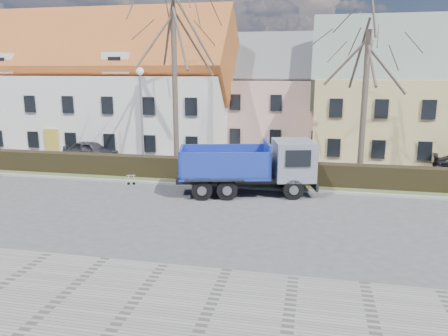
% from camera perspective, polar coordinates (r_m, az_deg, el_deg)
% --- Properties ---
extents(ground, '(120.00, 120.00, 0.00)m').
position_cam_1_polar(ground, '(21.67, -8.03, -5.33)').
color(ground, '#47474A').
extents(sidewalk_near, '(80.00, 5.00, 0.08)m').
position_cam_1_polar(sidewalk_near, '(14.56, -19.77, -15.09)').
color(sidewalk_near, gray).
rests_on(sidewalk_near, ground).
extents(curb_far, '(80.00, 0.30, 0.12)m').
position_cam_1_polar(curb_far, '(25.84, -4.60, -2.16)').
color(curb_far, gray).
rests_on(curb_far, ground).
extents(grass_strip, '(80.00, 3.00, 0.10)m').
position_cam_1_polar(grass_strip, '(27.34, -3.65, -1.34)').
color(grass_strip, '#46542F').
rests_on(grass_strip, ground).
extents(hedge, '(60.00, 0.90, 1.30)m').
position_cam_1_polar(hedge, '(27.01, -3.78, -0.21)').
color(hedge, black).
rests_on(hedge, ground).
extents(building_white, '(26.80, 10.80, 9.50)m').
position_cam_1_polar(building_white, '(40.73, -18.06, 9.36)').
color(building_white, silver).
rests_on(building_white, ground).
extents(building_pink, '(10.80, 8.80, 8.00)m').
position_cam_1_polar(building_pink, '(39.57, 7.35, 8.70)').
color(building_pink, '#D2A094').
rests_on(building_pink, ground).
extents(building_yellow, '(18.80, 10.80, 8.50)m').
position_cam_1_polar(building_yellow, '(37.50, 25.73, 7.74)').
color(building_yellow, '#D2BB73').
rests_on(building_yellow, ground).
extents(tree_1, '(9.20, 9.20, 12.65)m').
position_cam_1_polar(tree_1, '(29.32, -6.46, 11.94)').
color(tree_1, '#4F4136').
rests_on(tree_1, ground).
extents(tree_2, '(8.00, 8.00, 11.00)m').
position_cam_1_polar(tree_2, '(28.02, 17.96, 9.70)').
color(tree_2, '#4F4136').
rests_on(tree_2, ground).
extents(dump_truck, '(8.06, 4.53, 3.05)m').
position_cam_1_polar(dump_truck, '(23.71, 2.40, 0.16)').
color(dump_truck, navy).
rests_on(dump_truck, ground).
extents(streetlight, '(0.54, 0.54, 6.92)m').
position_cam_1_polar(streetlight, '(28.70, -10.67, 6.05)').
color(streetlight, '#999B9C').
rests_on(streetlight, ground).
extents(cart_frame, '(0.83, 0.61, 0.67)m').
position_cam_1_polar(cart_frame, '(26.43, -12.50, -1.47)').
color(cart_frame, silver).
rests_on(cart_frame, ground).
extents(parked_car_a, '(4.35, 2.02, 1.44)m').
position_cam_1_polar(parked_car_a, '(34.56, -17.00, 2.21)').
color(parked_car_a, '#2B2B31').
rests_on(parked_car_a, ground).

